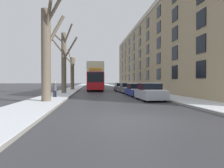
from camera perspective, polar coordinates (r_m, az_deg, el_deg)
name	(u,v)px	position (r m, az deg, el deg)	size (l,w,h in m)	color
ground_plane	(139,120)	(8.45, 7.77, -10.08)	(320.00, 320.00, 0.00)	#38383D
sidewalk_left	(79,86)	(61.17, -9.45, -0.66)	(2.95, 130.00, 0.16)	gray
sidewalk_right	(115,86)	(61.53, 0.79, -0.64)	(2.95, 130.00, 0.16)	gray
terrace_facade_right	(164,55)	(38.34, 14.54, 7.95)	(9.10, 51.74, 12.80)	tan
bare_tree_left_0	(47,51)	(15.27, -18.07, 9.04)	(2.21, 2.39, 8.09)	brown
bare_tree_left_1	(64,60)	(25.42, -13.57, 6.72)	(3.44, 3.74, 8.39)	brown
bare_tree_left_2	(72,71)	(36.73, -11.33, 3.67)	(2.28, 3.96, 7.61)	brown
double_decker_bus	(95,76)	(34.21, -4.94, 2.40)	(2.62, 10.08, 4.54)	red
parked_car_0	(150,92)	(16.96, 10.78, -2.32)	(1.82, 3.96, 1.47)	#9EA3AD
parked_car_1	(136,90)	(21.87, 6.88, -1.69)	(1.73, 4.54, 1.43)	navy
parked_car_2	(127,88)	(27.34, 4.23, -1.21)	(1.69, 4.47, 1.40)	slate
parked_car_3	(121,87)	(32.60, 2.53, -0.93)	(1.83, 4.36, 1.34)	#9EA3AD
pedestrian_left_sidewalk	(55,89)	(18.92, -16.00, -1.43)	(0.35, 0.35, 1.59)	black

